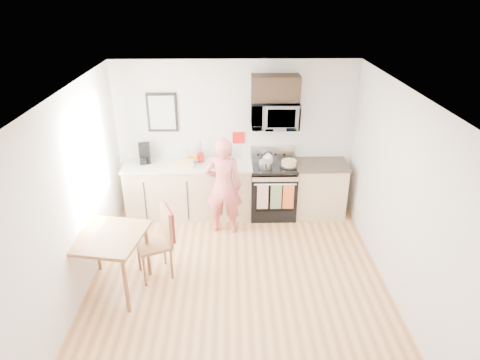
{
  "coord_description": "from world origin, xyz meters",
  "views": [
    {
      "loc": [
        -0.06,
        -4.55,
        3.75
      ],
      "look_at": [
        0.05,
        1.0,
        1.12
      ],
      "focal_mm": 32.0,
      "sensor_mm": 36.0,
      "label": 1
    }
  ],
  "objects_px": {
    "microwave": "(275,115)",
    "chair": "(163,232)",
    "cake": "(289,163)",
    "range": "(273,191)",
    "person": "(224,186)",
    "dining_table": "(107,242)"
  },
  "relations": [
    {
      "from": "range",
      "to": "chair",
      "type": "bearing_deg",
      "value": -135.3
    },
    {
      "from": "microwave",
      "to": "chair",
      "type": "height_order",
      "value": "microwave"
    },
    {
      "from": "range",
      "to": "dining_table",
      "type": "xyz_separation_m",
      "value": [
        -2.28,
        -1.97,
        0.31
      ]
    },
    {
      "from": "microwave",
      "to": "person",
      "type": "relative_size",
      "value": 0.47
    },
    {
      "from": "chair",
      "to": "cake",
      "type": "bearing_deg",
      "value": 17.13
    },
    {
      "from": "microwave",
      "to": "chair",
      "type": "bearing_deg",
      "value": -133.5
    },
    {
      "from": "range",
      "to": "chair",
      "type": "relative_size",
      "value": 1.14
    },
    {
      "from": "person",
      "to": "dining_table",
      "type": "xyz_separation_m",
      "value": [
        -1.45,
        -1.44,
        -0.06
      ]
    },
    {
      "from": "microwave",
      "to": "dining_table",
      "type": "height_order",
      "value": "microwave"
    },
    {
      "from": "dining_table",
      "to": "person",
      "type": "bearing_deg",
      "value": 44.82
    },
    {
      "from": "microwave",
      "to": "person",
      "type": "height_order",
      "value": "microwave"
    },
    {
      "from": "range",
      "to": "dining_table",
      "type": "height_order",
      "value": "range"
    },
    {
      "from": "range",
      "to": "cake",
      "type": "relative_size",
      "value": 3.81
    },
    {
      "from": "microwave",
      "to": "cake",
      "type": "bearing_deg",
      "value": -31.54
    },
    {
      "from": "dining_table",
      "to": "chair",
      "type": "relative_size",
      "value": 0.9
    },
    {
      "from": "microwave",
      "to": "chair",
      "type": "xyz_separation_m",
      "value": [
        -1.63,
        -1.72,
        -1.1
      ]
    },
    {
      "from": "person",
      "to": "dining_table",
      "type": "relative_size",
      "value": 1.75
    },
    {
      "from": "cake",
      "to": "microwave",
      "type": "bearing_deg",
      "value": 148.46
    },
    {
      "from": "microwave",
      "to": "chair",
      "type": "relative_size",
      "value": 0.74
    },
    {
      "from": "dining_table",
      "to": "cake",
      "type": "relative_size",
      "value": 3.0
    },
    {
      "from": "person",
      "to": "dining_table",
      "type": "height_order",
      "value": "person"
    },
    {
      "from": "person",
      "to": "cake",
      "type": "height_order",
      "value": "person"
    }
  ]
}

